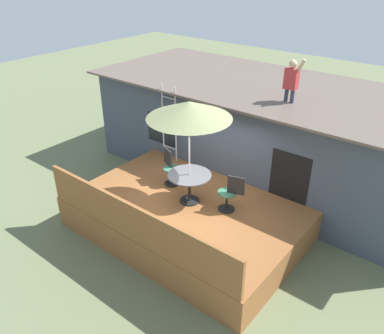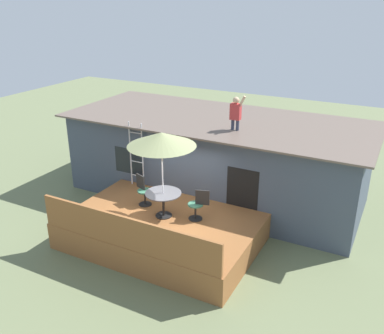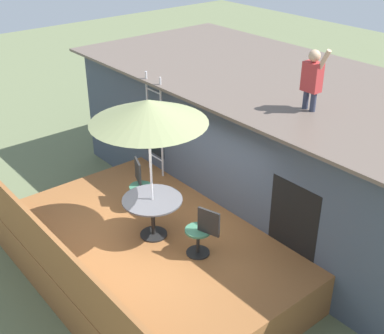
% 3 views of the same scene
% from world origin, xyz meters
% --- Properties ---
extents(ground_plane, '(40.00, 40.00, 0.00)m').
position_xyz_m(ground_plane, '(0.00, 0.00, 0.00)').
color(ground_plane, '#66704C').
extents(house, '(10.50, 4.50, 2.85)m').
position_xyz_m(house, '(0.00, 3.60, 1.43)').
color(house, '#424C5B').
rests_on(house, ground).
extents(deck, '(5.41, 3.79, 0.80)m').
position_xyz_m(deck, '(0.00, 0.00, 0.40)').
color(deck, brown).
rests_on(deck, ground).
extents(deck_railing, '(5.31, 0.08, 0.90)m').
position_xyz_m(deck_railing, '(0.00, -1.84, 1.25)').
color(deck_railing, brown).
rests_on(deck_railing, deck).
extents(patio_table, '(1.04, 1.04, 0.74)m').
position_xyz_m(patio_table, '(-0.03, 0.04, 1.39)').
color(patio_table, black).
rests_on(patio_table, deck).
extents(patio_umbrella, '(1.90, 1.90, 2.54)m').
position_xyz_m(patio_umbrella, '(-0.03, 0.04, 3.15)').
color(patio_umbrella, silver).
rests_on(patio_umbrella, deck).
extents(step_ladder, '(0.52, 0.04, 2.20)m').
position_xyz_m(step_ladder, '(-1.91, 1.46, 1.90)').
color(step_ladder, silver).
rests_on(step_ladder, deck).
extents(person_figure, '(0.47, 0.20, 1.11)m').
position_xyz_m(person_figure, '(1.06, 2.64, 3.46)').
color(person_figure, '#33384C').
rests_on(person_figure, house).
extents(patio_chair_left, '(0.60, 0.44, 0.92)m').
position_xyz_m(patio_chair_left, '(-0.97, 0.41, 1.26)').
color(patio_chair_left, black).
rests_on(patio_chair_left, deck).
extents(patio_chair_right, '(0.61, 0.44, 0.92)m').
position_xyz_m(patio_chair_right, '(0.93, 0.33, 1.26)').
color(patio_chair_right, black).
rests_on(patio_chair_right, deck).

